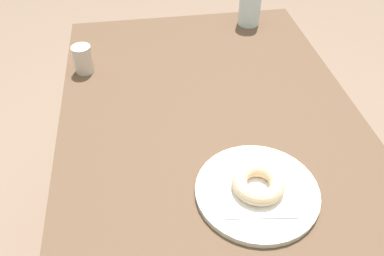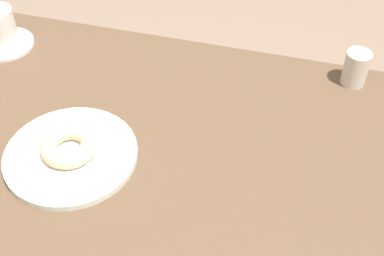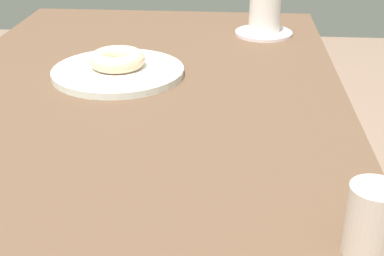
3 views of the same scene
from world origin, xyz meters
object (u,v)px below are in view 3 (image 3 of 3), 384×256
(plate_sugar_ring, at_px, (118,72))
(coffee_cup, at_px, (265,17))
(sugar_jar, at_px, (372,220))
(donut_sugar_ring, at_px, (117,59))

(plate_sugar_ring, height_order, coffee_cup, coffee_cup)
(plate_sugar_ring, distance_m, sugar_jar, 0.59)
(plate_sugar_ring, relative_size, donut_sugar_ring, 2.37)
(donut_sugar_ring, height_order, sugar_jar, sugar_jar)
(plate_sugar_ring, bearing_deg, coffee_cup, -43.82)
(plate_sugar_ring, distance_m, donut_sugar_ring, 0.02)
(coffee_cup, relative_size, sugar_jar, 1.72)
(donut_sugar_ring, distance_m, sugar_jar, 0.59)
(donut_sugar_ring, distance_m, coffee_cup, 0.40)
(plate_sugar_ring, height_order, sugar_jar, sugar_jar)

